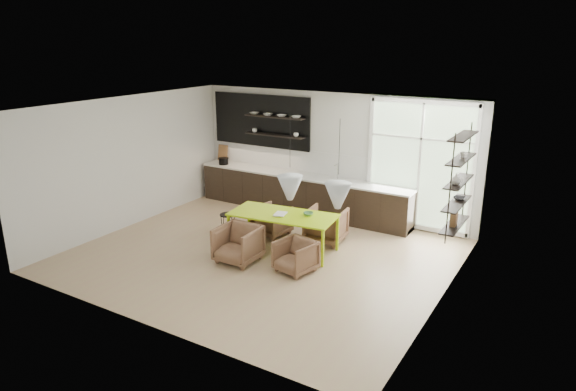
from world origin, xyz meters
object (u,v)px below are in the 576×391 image
Objects in this scene: armchair_front_left at (238,244)px; armchair_front_right at (295,256)px; armchair_back_left at (272,220)px; dining_table at (283,217)px; armchair_back_right at (326,225)px; wire_stool at (228,221)px.

armchair_front_left reaches higher than armchair_front_right.
armchair_back_left is at bearing 148.71° from armchair_front_right.
dining_table is 0.99m from armchair_back_left.
dining_table is 3.13× the size of armchair_back_left.
dining_table reaches higher than armchair_back_left.
armchair_front_right is at bearing 7.76° from armchair_front_left.
armchair_front_left is 1.18× the size of armchair_front_right.
armchair_back_right is at bearing 109.98° from armchair_front_right.
armchair_front_right reaches higher than wire_stool.
dining_table is at bearing 62.61° from armchair_front_left.
dining_table is 3.34× the size of armchair_front_right.
dining_table is 1.07m from armchair_front_left.
armchair_back_right is 2.12m from wire_stool.
armchair_back_right is (1.18, 0.24, 0.04)m from armchair_back_left.
armchair_front_left is at bearing -45.07° from wire_stool.
armchair_back_left is (-0.66, 0.62, -0.39)m from dining_table.
dining_table is 2.82× the size of armchair_front_left.
armchair_back_right is 1.01× the size of armchair_front_left.
dining_table is at bearing 147.68° from armchair_front_right.
dining_table is at bearing 52.81° from armchair_back_right.
armchair_back_left is at bearing 32.60° from wire_stool.
wire_stool is (-0.80, -0.51, -0.02)m from armchair_back_left.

